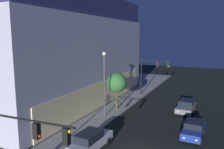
{
  "coord_description": "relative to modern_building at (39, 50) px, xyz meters",
  "views": [
    {
      "loc": [
        -16.82,
        -5.58,
        9.69
      ],
      "look_at": [
        6.08,
        5.38,
        5.49
      ],
      "focal_mm": 36.7,
      "sensor_mm": 36.0,
      "label": 1
    }
  ],
  "objects": [
    {
      "name": "modern_building",
      "position": [
        0.0,
        0.0,
        0.0
      ],
      "size": [
        30.32,
        23.14,
        15.48
      ],
      "color": "#4C4C51",
      "rests_on": "ground"
    },
    {
      "name": "traffic_light_near_corner",
      "position": [
        -19.03,
        -16.51,
        -3.51
      ],
      "size": [
        0.54,
        5.36,
        5.58
      ],
      "color": "black",
      "rests_on": "sidewalk_corner"
    },
    {
      "name": "traffic_light_far_corner",
      "position": [
        8.3,
        -15.89,
        -3.15
      ],
      "size": [
        0.6,
        4.82,
        6.11
      ],
      "color": "black",
      "rests_on": "sidewalk_corner"
    },
    {
      "name": "street_lamp_sidewalk",
      "position": [
        -3.97,
        -13.52,
        -2.59
      ],
      "size": [
        0.44,
        0.44,
        7.8
      ],
      "color": "#474747",
      "rests_on": "sidewalk_corner"
    },
    {
      "name": "sidewalk_tree",
      "position": [
        -0.67,
        -13.65,
        -3.95
      ],
      "size": [
        2.61,
        2.61,
        4.89
      ],
      "color": "#4A3D1E",
      "rests_on": "sidewalk_corner"
    },
    {
      "name": "car_silver",
      "position": [
        -11.72,
        -16.2,
        -6.78
      ],
      "size": [
        4.81,
        2.11,
        1.74
      ],
      "color": "#B7BABF",
      "rests_on": "ground"
    },
    {
      "name": "car_blue",
      "position": [
        -5.08,
        -23.86,
        -6.86
      ],
      "size": [
        4.1,
        2.11,
        1.55
      ],
      "color": "navy",
      "rests_on": "ground"
    },
    {
      "name": "car_grey",
      "position": [
        2.28,
        -22.16,
        -6.83
      ],
      "size": [
        4.47,
        2.29,
        1.59
      ],
      "color": "slate",
      "rests_on": "ground"
    }
  ]
}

